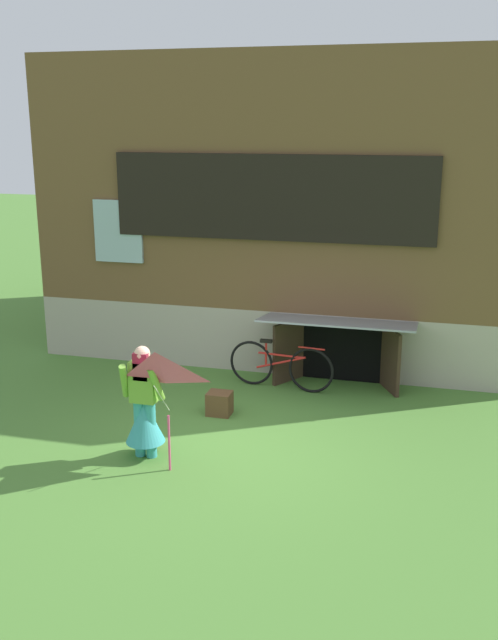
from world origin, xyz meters
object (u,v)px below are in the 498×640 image
at_px(person, 144,411).
at_px(wooden_crate, 219,403).
at_px(bicycle_red, 281,366).
at_px(kite, 156,382).

relative_size(person, wooden_crate, 4.25).
xyz_separation_m(bicycle_red, wooden_crate, (-0.66, -1.31, -0.22)).
relative_size(kite, wooden_crate, 4.34).
height_order(kite, wooden_crate, kite).
height_order(bicycle_red, wooden_crate, bicycle_red).
bearing_deg(wooden_crate, bicycle_red, 63.33).
bearing_deg(kite, wooden_crate, 85.86).
distance_m(person, bicycle_red, 3.16).
distance_m(kite, bicycle_red, 3.61).
distance_m(bicycle_red, wooden_crate, 1.48).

